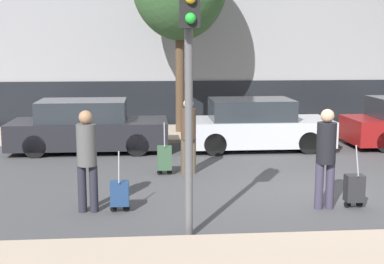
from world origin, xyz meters
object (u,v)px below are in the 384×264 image
at_px(pedestrian_left, 87,155).
at_px(trolley_center, 164,158).
at_px(parked_car_0, 88,127).
at_px(parked_car_1, 255,126).
at_px(trolley_left, 120,193).
at_px(trolley_right, 354,188).
at_px(traffic_light, 189,52).
at_px(pedestrian_center, 188,131).
at_px(pedestrian_right, 326,152).

distance_m(pedestrian_left, trolley_center, 3.02).
xyz_separation_m(parked_car_0, parked_car_1, (4.62, -0.10, 0.00)).
bearing_deg(trolley_left, pedestrian_left, 175.63).
height_order(trolley_right, traffic_light, traffic_light).
bearing_deg(traffic_light, trolley_left, 127.56).
xyz_separation_m(parked_car_0, pedestrian_left, (0.59, -5.49, 0.37)).
relative_size(pedestrian_center, trolley_center, 1.43).
bearing_deg(pedestrian_right, trolley_left, -3.10).
xyz_separation_m(pedestrian_left, trolley_right, (4.72, -0.15, -0.66)).
bearing_deg(pedestrian_left, pedestrian_center, -121.99).
bearing_deg(trolley_right, pedestrian_center, 134.39).
xyz_separation_m(trolley_left, pedestrian_right, (3.62, -0.12, 0.69)).
bearing_deg(pedestrian_right, trolley_center, -46.19).
bearing_deg(parked_car_1, pedestrian_center, -127.23).
bearing_deg(parked_car_1, trolley_left, -122.64).
height_order(parked_car_0, parked_car_1, parked_car_1).
bearing_deg(parked_car_0, trolley_right, -46.77).
distance_m(parked_car_0, trolley_left, 5.66).
relative_size(pedestrian_left, trolley_right, 1.57).
bearing_deg(parked_car_1, pedestrian_left, -126.77).
relative_size(pedestrian_left, pedestrian_right, 1.00).
bearing_deg(trolley_left, traffic_light, -52.44).
relative_size(pedestrian_center, traffic_light, 0.44).
height_order(trolley_center, trolley_right, trolley_center).
bearing_deg(trolley_right, pedestrian_left, 178.20).
xyz_separation_m(trolley_left, trolley_center, (0.87, 2.63, 0.05)).
height_order(pedestrian_center, trolley_center, pedestrian_center).
bearing_deg(pedestrian_left, traffic_light, 142.49).
bearing_deg(trolley_right, trolley_left, 178.53).
bearing_deg(trolley_right, pedestrian_right, -178.83).
height_order(parked_car_1, pedestrian_left, pedestrian_left).
distance_m(pedestrian_left, trolley_left, 0.88).
bearing_deg(parked_car_0, traffic_light, -72.16).
relative_size(pedestrian_left, pedestrian_center, 1.05).
bearing_deg(trolley_center, pedestrian_left, -118.68).
height_order(parked_car_0, pedestrian_center, pedestrian_center).
bearing_deg(trolley_center, traffic_light, -86.63).
distance_m(trolley_left, pedestrian_center, 3.12).
relative_size(parked_car_1, trolley_center, 3.41).
bearing_deg(pedestrian_center, parked_car_0, 123.63).
distance_m(trolley_center, pedestrian_right, 3.94).
relative_size(parked_car_0, pedestrian_center, 2.49).
relative_size(parked_car_1, trolley_left, 3.75).
bearing_deg(pedestrian_right, pedestrian_center, -53.26).
xyz_separation_m(parked_car_0, trolley_left, (1.14, -5.54, -0.33)).
xyz_separation_m(pedestrian_right, trolley_right, (0.55, 0.01, -0.66)).
xyz_separation_m(trolley_left, trolley_right, (4.17, -0.11, 0.03)).
xyz_separation_m(pedestrian_left, pedestrian_center, (1.96, 2.67, -0.05)).
xyz_separation_m(parked_car_0, pedestrian_center, (2.55, -2.83, 0.31)).
distance_m(trolley_left, trolley_center, 2.77).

